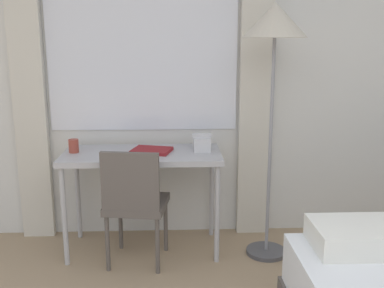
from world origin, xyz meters
The scene contains 7 objects.
wall_back_with_window centered at (-0.05, 3.09, 1.35)m, with size 5.48×0.13×2.70m.
desk centered at (-0.44, 2.75, 0.68)m, with size 1.13×0.53×0.75m.
desk_chair centered at (-0.48, 2.50, 0.48)m, with size 0.45×0.45×0.83m.
standing_lamp centered at (0.46, 2.63, 1.55)m, with size 0.43×0.43×1.77m.
telephone centered at (-0.01, 2.79, 0.80)m, with size 0.14×0.17×0.12m.
book centered at (-0.37, 2.75, 0.76)m, with size 0.31×0.27×0.02m.
mug centered at (-0.93, 2.77, 0.79)m, with size 0.07×0.07×0.10m.
Camera 1 is at (-0.21, -0.38, 1.53)m, focal length 42.00 mm.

